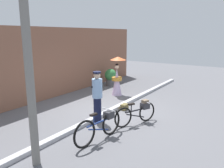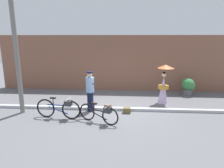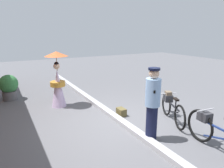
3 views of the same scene
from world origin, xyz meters
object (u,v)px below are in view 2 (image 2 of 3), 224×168
bicycle_near_officer (100,113)px  bicycle_far_side (60,108)px  person_with_parasol (164,84)px  utility_pole (17,55)px  potted_plant_by_door (188,86)px  backpack_on_pavement (127,110)px  person_officer (90,90)px

bicycle_near_officer → bicycle_far_side: size_ratio=0.85×
person_with_parasol → utility_pole: bearing=-164.6°
person_with_parasol → potted_plant_by_door: 2.16m
bicycle_near_officer → backpack_on_pavement: size_ratio=4.89×
bicycle_near_officer → bicycle_far_side: 1.67m
potted_plant_by_door → person_officer: bearing=-150.9°
person_with_parasol → potted_plant_by_door: (1.59, 1.42, -0.40)m
backpack_on_pavement → bicycle_near_officer: bearing=-132.2°
bicycle_near_officer → potted_plant_by_door: 5.81m
bicycle_near_officer → person_with_parasol: (2.70, 2.51, 0.51)m
bicycle_far_side → potted_plant_by_door: (5.92, 3.60, 0.09)m
person_officer → utility_pole: utility_pole is taller
bicycle_near_officer → utility_pole: size_ratio=0.32×
backpack_on_pavement → person_officer: bearing=174.8°
utility_pole → bicycle_near_officer: bearing=-13.7°
potted_plant_by_door → person_with_parasol: bearing=-138.3°
bicycle_near_officer → utility_pole: utility_pole is taller
backpack_on_pavement → utility_pole: 4.94m
bicycle_near_officer → person_with_parasol: size_ratio=0.83×
potted_plant_by_door → backpack_on_pavement: (-3.31, -2.85, -0.40)m
person_officer → bicycle_near_officer: bearing=-64.1°
person_with_parasol → potted_plant_by_door: person_with_parasol is taller
utility_pole → person_officer: bearing=7.7°
potted_plant_by_door → utility_pole: (-7.69, -3.09, 1.89)m
person_officer → potted_plant_by_door: 5.59m
bicycle_near_officer → bicycle_far_side: (-1.63, 0.32, 0.02)m
utility_pole → bicycle_far_side: bearing=-15.9°
bicycle_far_side → person_with_parasol: size_ratio=0.97×
bicycle_far_side → backpack_on_pavement: 2.72m
bicycle_far_side → person_with_parasol: person_with_parasol is taller
bicycle_far_side → person_with_parasol: (4.33, 2.18, 0.49)m
bicycle_far_side → potted_plant_by_door: bearing=31.3°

